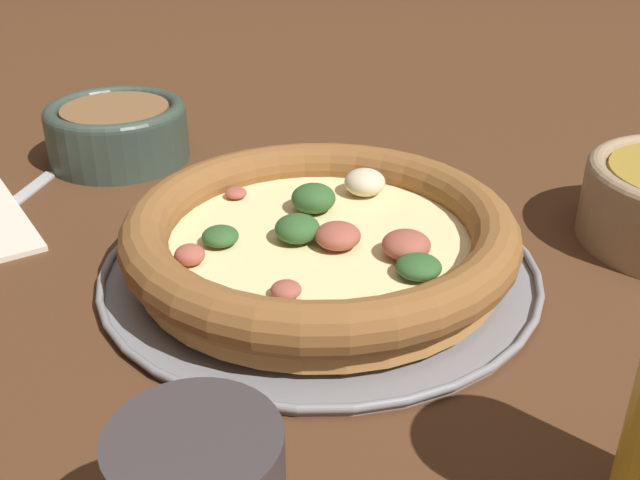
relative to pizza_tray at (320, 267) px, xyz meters
The scene contains 4 objects.
ground_plane 0.00m from the pizza_tray, ahead, with size 3.00×3.00×0.00m, color #4C2D19.
pizza_tray is the anchor object (origin of this frame).
pizza 0.02m from the pizza_tray, 76.57° to the left, with size 0.26×0.26×0.04m.
bowl_far 0.28m from the pizza_tray, behind, with size 0.13×0.13×0.05m.
Camera 1 is at (0.34, -0.29, 0.26)m, focal length 42.00 mm.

